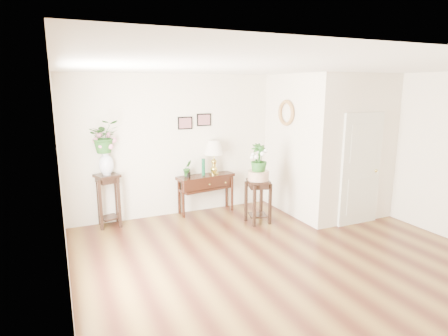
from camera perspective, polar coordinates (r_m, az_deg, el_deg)
floor at (r=5.87m, az=9.52°, el=-13.69°), size 6.00×5.50×0.02m
ceiling at (r=5.29m, az=10.62°, el=14.76°), size 6.00×5.50×0.02m
wall_back at (r=7.79m, az=-1.37°, el=3.77°), size 6.00×0.02×2.80m
wall_left at (r=4.50m, az=-23.50°, el=-3.59°), size 0.02×5.50×2.80m
wall_right at (r=7.50m, az=29.39°, el=1.84°), size 0.02×5.50×2.80m
partition at (r=8.05m, az=15.36°, el=3.61°), size 1.80×1.95×2.80m
door at (r=7.38m, az=20.12°, el=-0.23°), size 0.90×0.05×2.10m
art_print_left at (r=7.49m, az=-5.95°, el=6.83°), size 0.30×0.02×0.25m
art_print_right at (r=7.62m, az=-3.08°, el=7.35°), size 0.30×0.02×0.25m
wall_ornament at (r=7.53m, az=9.43°, el=8.28°), size 0.07×0.51×0.51m
console_table at (r=7.74m, az=-2.79°, el=-3.92°), size 1.23×0.57×0.79m
table_lamp at (r=7.64m, az=-1.54°, el=1.62°), size 0.52×0.52×0.71m
green_vase at (r=7.59m, az=-3.16°, el=0.15°), size 0.09×0.09×0.35m
potted_plant at (r=7.48m, az=-5.60°, el=-0.15°), size 0.20×0.18×0.32m
plant_stand_a at (r=7.26m, az=-17.17°, el=-4.75°), size 0.48×0.48×0.99m
porcelain_vase at (r=7.09m, az=-17.54°, el=0.83°), size 0.29×0.29×0.45m
lily_arrangement at (r=7.02m, az=-17.79°, el=4.60°), size 0.55×0.48×0.59m
plant_stand_b at (r=7.17m, az=5.18°, el=-5.09°), size 0.49×0.49×0.84m
ceramic_bowl at (r=7.03m, az=5.26°, el=-1.20°), size 0.52×0.52×0.18m
narcissus at (r=6.97m, az=5.31°, el=1.38°), size 0.33×0.33×0.57m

